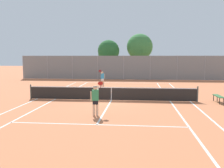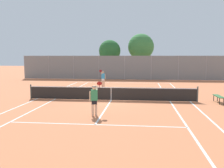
% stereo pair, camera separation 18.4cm
% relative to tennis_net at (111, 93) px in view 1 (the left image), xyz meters
% --- Properties ---
extents(ground_plane, '(120.00, 120.00, 0.00)m').
position_rel_tennis_net_xyz_m(ground_plane, '(0.00, 0.00, -0.51)').
color(ground_plane, '#C67047').
extents(court_line_markings, '(11.10, 23.90, 0.01)m').
position_rel_tennis_net_xyz_m(court_line_markings, '(0.00, 0.00, -0.51)').
color(court_line_markings, silver).
rests_on(court_line_markings, ground).
extents(tennis_net, '(12.00, 0.10, 1.07)m').
position_rel_tennis_net_xyz_m(tennis_net, '(0.00, 0.00, 0.00)').
color(tennis_net, '#474C47').
rests_on(tennis_net, ground).
extents(player_near_side, '(0.60, 0.79, 1.77)m').
position_rel_tennis_net_xyz_m(player_near_side, '(-0.35, -4.69, 0.42)').
color(player_near_side, beige).
rests_on(player_near_side, ground).
extents(player_far_left, '(0.58, 0.80, 1.77)m').
position_rel_tennis_net_xyz_m(player_far_left, '(-1.74, 7.82, 0.42)').
color(player_far_left, '#D8A884').
rests_on(player_far_left, ground).
extents(loose_tennis_ball_2, '(0.07, 0.07, 0.07)m').
position_rel_tennis_net_xyz_m(loose_tennis_ball_2, '(4.25, 10.57, -0.48)').
color(loose_tennis_ball_2, '#D1DB33').
rests_on(loose_tennis_ball_2, ground).
extents(loose_tennis_ball_3, '(0.07, 0.07, 0.07)m').
position_rel_tennis_net_xyz_m(loose_tennis_ball_3, '(-4.45, 3.43, -0.48)').
color(loose_tennis_ball_3, '#D1DB33').
rests_on(loose_tennis_ball_3, ground).
extents(loose_tennis_ball_4, '(0.07, 0.07, 0.07)m').
position_rel_tennis_net_xyz_m(loose_tennis_ball_4, '(1.18, 7.49, -0.48)').
color(loose_tennis_ball_4, '#D1DB33').
rests_on(loose_tennis_ball_4, ground).
extents(courtside_bench, '(0.36, 1.50, 0.47)m').
position_rel_tennis_net_xyz_m(courtside_bench, '(7.30, -0.13, -0.10)').
color(courtside_bench, '#2D6638').
rests_on(courtside_bench, ground).
extents(back_fence, '(28.15, 0.08, 3.20)m').
position_rel_tennis_net_xyz_m(back_fence, '(0.00, 15.92, 1.09)').
color(back_fence, gray).
rests_on(back_fence, ground).
extents(tree_behind_left, '(3.13, 3.13, 5.47)m').
position_rel_tennis_net_xyz_m(tree_behind_left, '(-2.49, 18.93, 3.28)').
color(tree_behind_left, brown).
rests_on(tree_behind_left, ground).
extents(tree_behind_right, '(3.79, 3.79, 6.40)m').
position_rel_tennis_net_xyz_m(tree_behind_right, '(2.23, 19.74, 3.89)').
color(tree_behind_right, brown).
rests_on(tree_behind_right, ground).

